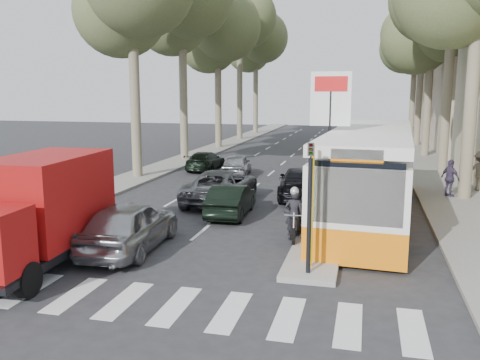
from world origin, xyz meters
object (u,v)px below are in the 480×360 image
object	(u,v)px
red_truck	(38,209)
silver_hatchback	(130,225)
city_bus	(370,171)
motorcycle	(294,215)
dark_hatchback	(231,200)

from	to	relation	value
red_truck	silver_hatchback	bearing A→B (deg)	42.78
red_truck	city_bus	size ratio (longest dim) A/B	0.44
silver_hatchback	motorcycle	distance (m)	5.35
silver_hatchback	red_truck	xyz separation A→B (m)	(-1.83, -1.90, 0.83)
dark_hatchback	city_bus	size ratio (longest dim) A/B	0.29
dark_hatchback	red_truck	world-z (taller)	red_truck
red_truck	dark_hatchback	bearing A→B (deg)	58.70
dark_hatchback	city_bus	world-z (taller)	city_bus
red_truck	motorcycle	world-z (taller)	red_truck
red_truck	city_bus	bearing A→B (deg)	38.97
silver_hatchback	red_truck	world-z (taller)	red_truck
silver_hatchback	motorcycle	size ratio (longest dim) A/B	2.20
dark_hatchback	motorcycle	xyz separation A→B (m)	(2.87, -2.63, 0.19)
silver_hatchback	motorcycle	bearing A→B (deg)	-155.10
silver_hatchback	city_bus	size ratio (longest dim) A/B	0.35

